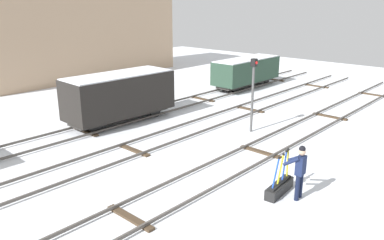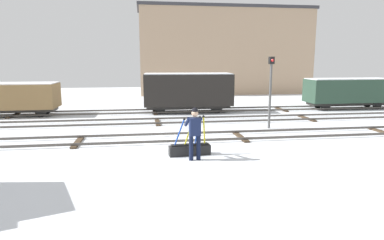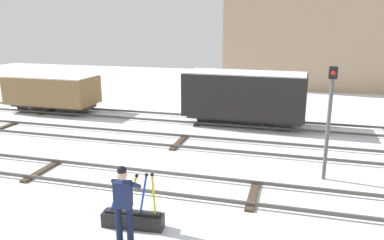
{
  "view_description": "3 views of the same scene",
  "coord_description": "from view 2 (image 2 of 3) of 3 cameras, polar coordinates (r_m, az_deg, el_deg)",
  "views": [
    {
      "loc": [
        -9.66,
        -8.1,
        6.19
      ],
      "look_at": [
        1.38,
        1.98,
        1.53
      ],
      "focal_mm": 35.95,
      "sensor_mm": 36.0,
      "label": 1
    },
    {
      "loc": [
        -0.77,
        -14.21,
        3.41
      ],
      "look_at": [
        1.32,
        0.03,
        0.86
      ],
      "focal_mm": 31.46,
      "sensor_mm": 36.0,
      "label": 2
    },
    {
      "loc": [
        4.43,
        -9.98,
        4.82
      ],
      "look_at": [
        0.96,
        2.72,
        1.43
      ],
      "focal_mm": 34.93,
      "sensor_mm": 36.0,
      "label": 3
    }
  ],
  "objects": [
    {
      "name": "perched_bird_roof_right",
      "position": [
        34.92,
        0.1,
        19.04
      ],
      "size": [
        0.28,
        0.17,
        0.13
      ],
      "rotation": [
        0.0,
        0.0,
        2.92
      ],
      "color": "#514C47",
      "rests_on": "apartment_building"
    },
    {
      "name": "signal_post",
      "position": [
        17.32,
        13.18,
        5.86
      ],
      "size": [
        0.24,
        0.32,
        3.6
      ],
      "color": "#4C4C4C",
      "rests_on": "ground_plane"
    },
    {
      "name": "switch_lever_frame",
      "position": [
        12.3,
        -0.35,
        -4.82
      ],
      "size": [
        1.55,
        0.5,
        1.45
      ],
      "rotation": [
        0.0,
        0.0,
        0.1
      ],
      "color": "black",
      "rests_on": "ground_plane"
    },
    {
      "name": "freight_car_mid_siding",
      "position": [
        22.34,
        -0.7,
        5.09
      ],
      "size": [
        5.84,
        2.38,
        2.59
      ],
      "rotation": [
        0.0,
        0.0,
        -0.03
      ],
      "color": "#2D2B28",
      "rests_on": "ground_plane"
    },
    {
      "name": "track_main_line",
      "position": [
        14.61,
        -5.13,
        -3.05
      ],
      "size": [
        44.0,
        1.94,
        0.18
      ],
      "color": "#4C4742",
      "rests_on": "ground_plane"
    },
    {
      "name": "track_siding_far",
      "position": [
        22.32,
        -6.3,
        1.49
      ],
      "size": [
        44.0,
        1.94,
        0.18
      ],
      "color": "#4C4742",
      "rests_on": "ground_plane"
    },
    {
      "name": "apartment_building",
      "position": [
        36.5,
        5.44,
        11.57
      ],
      "size": [
        17.97,
        5.66,
        8.81
      ],
      "color": "tan",
      "rests_on": "ground_plane"
    },
    {
      "name": "freight_car_far_end",
      "position": [
        23.5,
        -27.73,
        3.52
      ],
      "size": [
        4.92,
        2.28,
        2.06
      ],
      "rotation": [
        0.0,
        0.0,
        -0.01
      ],
      "color": "#2D2B28",
      "rests_on": "ground_plane"
    },
    {
      "name": "perched_bird_roof_left",
      "position": [
        39.04,
        11.8,
        17.88
      ],
      "size": [
        0.13,
        0.27,
        0.13
      ],
      "rotation": [
        0.0,
        0.0,
        1.65
      ],
      "color": "#514C47",
      "rests_on": "apartment_building"
    },
    {
      "name": "ground_plane",
      "position": [
        14.64,
        -5.13,
        -3.45
      ],
      "size": [
        60.0,
        60.0,
        0.0
      ],
      "primitive_type": "plane",
      "color": "silver"
    },
    {
      "name": "rail_worker",
      "position": [
        11.53,
        0.45,
        -1.72
      ],
      "size": [
        0.58,
        0.69,
        1.84
      ],
      "rotation": [
        0.0,
        0.0,
        0.1
      ],
      "color": "#111831",
      "rests_on": "ground_plane"
    },
    {
      "name": "track_siding_near",
      "position": [
        18.67,
        -5.87,
        -0.18
      ],
      "size": [
        44.0,
        1.94,
        0.18
      ],
      "color": "#4C4742",
      "rests_on": "ground_plane"
    },
    {
      "name": "freight_car_back_track",
      "position": [
        26.5,
        24.98,
        4.47
      ],
      "size": [
        6.03,
        1.96,
        2.16
      ],
      "rotation": [
        0.0,
        0.0,
        -0.0
      ],
      "color": "#2D2B28",
      "rests_on": "ground_plane"
    }
  ]
}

